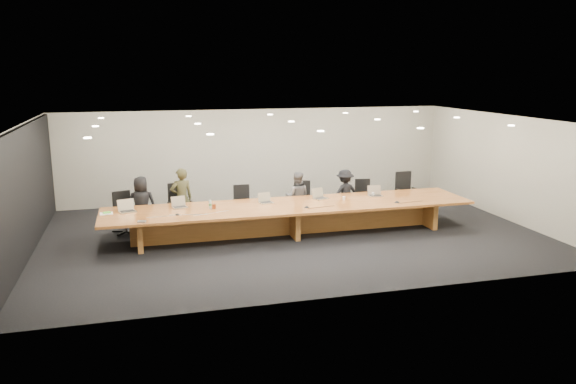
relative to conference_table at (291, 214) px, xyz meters
name	(u,v)px	position (x,y,z in m)	size (l,w,h in m)	color
ground	(291,234)	(0.00, 0.00, -0.52)	(12.00, 12.00, 0.00)	black
back_wall	(257,155)	(0.00, 4.00, 0.88)	(12.00, 0.02, 2.80)	beige
left_wall_panel	(25,193)	(-5.94, 0.00, 0.85)	(0.08, 7.84, 2.74)	black
conference_table	(291,214)	(0.00, 0.00, 0.00)	(9.00, 1.80, 0.75)	brown
chair_far_left	(125,212)	(-3.93, 1.16, 0.01)	(0.54, 0.54, 1.05)	black
chair_left	(181,205)	(-2.56, 1.32, 0.06)	(0.59, 0.59, 1.16)	black
chair_mid_left	(243,204)	(-0.96, 1.34, -0.01)	(0.52, 0.52, 1.02)	black
chair_mid_right	(302,200)	(0.66, 1.32, 0.00)	(0.53, 0.53, 1.05)	black
chair_right	(364,197)	(2.45, 1.29, -0.02)	(0.51, 0.51, 1.01)	black
chair_far_right	(407,192)	(3.77, 1.32, 0.06)	(0.59, 0.59, 1.15)	black
person_a	(142,204)	(-3.52, 1.13, 0.19)	(0.69, 0.45, 1.42)	black
person_b	(182,198)	(-2.54, 1.25, 0.26)	(0.57, 0.37, 1.56)	#2F2E1A
person_c	(297,197)	(0.48, 1.13, 0.15)	(0.65, 0.51, 1.34)	#555457
person_d	(345,193)	(1.86, 1.22, 0.14)	(0.85, 0.49, 1.32)	black
laptop_a	(127,206)	(-3.85, 0.28, 0.38)	(0.37, 0.27, 0.29)	beige
laptop_b	(180,202)	(-2.65, 0.38, 0.36)	(0.34, 0.25, 0.27)	tan
laptop_c	(266,198)	(-0.55, 0.32, 0.36)	(0.33, 0.24, 0.26)	#B7AB8C
laptop_d	(321,194)	(0.89, 0.40, 0.37)	(0.35, 0.26, 0.28)	#C0B393
laptop_e	(376,191)	(2.36, 0.33, 0.37)	(0.35, 0.25, 0.28)	tan
water_bottle	(210,205)	(-1.96, 0.08, 0.33)	(0.06, 0.06, 0.20)	#B5C6C1
amber_mug	(214,206)	(-1.87, 0.08, 0.28)	(0.09, 0.09, 0.11)	maroon
paper_cup_near	(344,198)	(1.42, 0.13, 0.27)	(0.08, 0.08, 0.09)	white
paper_cup_far	(373,194)	(2.31, 0.36, 0.27)	(0.08, 0.08, 0.09)	silver
notepad	(106,214)	(-4.32, 0.21, 0.24)	(0.28, 0.23, 0.02)	white
lime_gadget	(107,213)	(-4.31, 0.23, 0.26)	(0.17, 0.09, 0.03)	#52CA36
av_box	(142,222)	(-3.54, -0.72, 0.24)	(0.18, 0.14, 0.03)	#ABACB0
mic_left	(177,214)	(-2.76, -0.30, 0.24)	(0.12, 0.12, 0.03)	black
mic_center	(307,207)	(0.27, -0.40, 0.25)	(0.14, 0.14, 0.03)	black
mic_right	(397,202)	(2.58, -0.48, 0.25)	(0.14, 0.14, 0.03)	black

